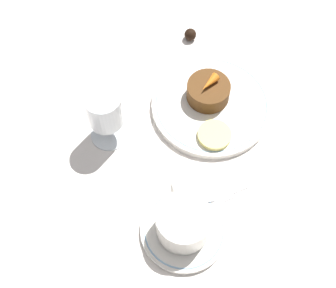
% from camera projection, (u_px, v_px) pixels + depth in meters
% --- Properties ---
extents(ground_plane, '(3.00, 3.00, 0.00)m').
position_uv_depth(ground_plane, '(186.00, 123.00, 0.90)').
color(ground_plane, white).
extents(dinner_plate, '(0.23, 0.23, 0.01)m').
position_uv_depth(dinner_plate, '(211.00, 105.00, 0.91)').
color(dinner_plate, white).
rests_on(dinner_plate, ground_plane).
extents(saucer, '(0.15, 0.15, 0.01)m').
position_uv_depth(saucer, '(184.00, 230.00, 0.79)').
color(saucer, white).
rests_on(saucer, ground_plane).
extents(coffee_cup, '(0.12, 0.09, 0.06)m').
position_uv_depth(coffee_cup, '(183.00, 222.00, 0.76)').
color(coffee_cup, white).
rests_on(coffee_cup, saucer).
extents(spoon, '(0.02, 0.10, 0.00)m').
position_uv_depth(spoon, '(179.00, 206.00, 0.80)').
color(spoon, silver).
rests_on(spoon, saucer).
extents(wine_glass, '(0.07, 0.07, 0.12)m').
position_uv_depth(wine_glass, '(105.00, 112.00, 0.82)').
color(wine_glass, silver).
rests_on(wine_glass, ground_plane).
extents(fork, '(0.05, 0.19, 0.01)m').
position_uv_depth(fork, '(243.00, 187.00, 0.83)').
color(fork, silver).
rests_on(fork, ground_plane).
extents(dessert_cake, '(0.08, 0.08, 0.04)m').
position_uv_depth(dessert_cake, '(208.00, 91.00, 0.90)').
color(dessert_cake, '#563314').
rests_on(dessert_cake, dinner_plate).
extents(carrot_garnish, '(0.04, 0.04, 0.02)m').
position_uv_depth(carrot_garnish, '(209.00, 83.00, 0.87)').
color(carrot_garnish, orange).
rests_on(carrot_garnish, dessert_cake).
extents(pineapple_slice, '(0.06, 0.06, 0.01)m').
position_uv_depth(pineapple_slice, '(215.00, 135.00, 0.86)').
color(pineapple_slice, '#EFE075').
rests_on(pineapple_slice, dinner_plate).
extents(chocolate_truffle, '(0.03, 0.03, 0.03)m').
position_uv_depth(chocolate_truffle, '(190.00, 34.00, 0.99)').
color(chocolate_truffle, black).
rests_on(chocolate_truffle, ground_plane).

